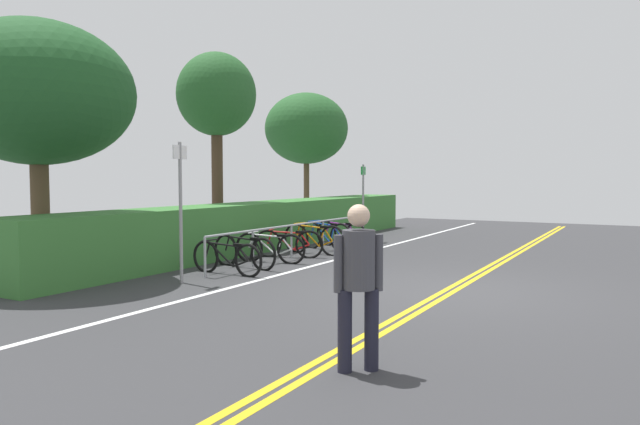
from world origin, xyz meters
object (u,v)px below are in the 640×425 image
Objects in this scene: bicycle_3 at (289,244)px; tree_mid at (216,97)px; bicycle_4 at (314,239)px; bicycle_5 at (326,236)px; bicycle_0 at (227,258)px; bike_rack at (291,233)px; pedestrian at (358,276)px; tree_near_left at (37,94)px; tree_far_right at (306,129)px; bicycle_1 at (244,252)px; bicycle_6 at (341,234)px; bicycle_2 at (270,248)px; sign_post_far at (363,195)px; sign_post_near at (180,199)px.

bicycle_3 is 0.31× the size of tree_mid.
bicycle_4 reaches higher than bicycle_5.
bicycle_0 is 3.41m from bicycle_4.
bicycle_5 is (1.71, 0.02, -0.23)m from bike_rack.
tree_mid is at bearing 46.54° from pedestrian.
bicycle_0 is 0.94× the size of bicycle_4.
tree_near_left is 11.51m from tree_far_right.
tree_mid is at bearing 47.36° from bicycle_1.
bicycle_6 reaches higher than bicycle_1.
tree_near_left is (-2.08, 2.66, 3.07)m from bicycle_0.
pedestrian is at bearing -142.82° from bicycle_3.
bicycle_3 is at bearing 5.36° from bicycle_0.
bicycle_6 reaches higher than bicycle_2.
tree_mid reaches higher than bicycle_6.
bicycle_4 is (2.59, -0.18, 0.03)m from bicycle_1.
pedestrian is 11.53m from sign_post_far.
bicycle_1 is 5.86m from sign_post_far.
bike_rack is 8.31m from tree_far_right.
tree_mid is (4.51, 2.86, 2.52)m from sign_post_near.
bicycle_2 is 5.47m from tree_near_left.
tree_far_right is at bearing 40.00° from bicycle_6.
tree_near_left is at bearing 76.32° from pedestrian.
bicycle_6 is (0.76, -0.04, -0.02)m from bicycle_5.
tree_near_left is (-4.69, 2.41, 3.06)m from bicycle_3.
bicycle_5 is at bearing 176.65° from bicycle_6.
sign_post_near is at bearing 179.85° from bicycle_6.
sign_post_far is (6.60, 0.19, 1.03)m from bicycle_0.
sign_post_near is at bearing -177.73° from bicycle_1.
bicycle_5 is 0.37× the size of tree_near_left.
bicycle_2 is at bearing -120.72° from tree_mid.
pedestrian is 0.34× the size of tree_near_left.
bicycle_6 is 0.37× the size of tree_near_left.
bicycle_1 is 3.44m from bicycle_5.
bicycle_1 is 1.11× the size of bicycle_3.
sign_post_near is at bearing -179.71° from bicycle_5.
bicycle_5 is at bearing -0.03° from bicycle_2.
bicycle_1 is 1.02× the size of bicycle_5.
tree_mid is (0.77, 2.74, 3.68)m from bicycle_3.
bicycle_0 is 4.27m from bicycle_5.
tree_far_right is (8.55, 3.56, 3.29)m from bicycle_1.
tree_mid is at bearing -172.60° from tree_far_right.
tree_near_left reaches higher than bicycle_5.
bicycle_5 is at bearing 0.29° from sign_post_near.
sign_post_far is (10.45, 4.85, 0.42)m from pedestrian.
sign_post_near is at bearing -160.88° from tree_far_right.
tree_far_right is at bearing 35.24° from bicycle_5.
sign_post_near is at bearing -179.42° from bicycle_2.
tree_near_left reaches higher than sign_post_near.
bicycle_4 is 0.74× the size of sign_post_near.
bicycle_6 is 1.87m from sign_post_far.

